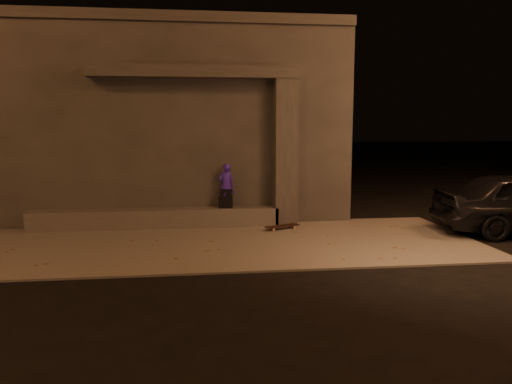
{
  "coord_description": "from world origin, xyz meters",
  "views": [
    {
      "loc": [
        -0.57,
        -8.47,
        2.55
      ],
      "look_at": [
        0.75,
        2.0,
        1.11
      ],
      "focal_mm": 35.0,
      "sensor_mm": 36.0,
      "label": 1
    }
  ],
  "objects": [
    {
      "name": "skateboard",
      "position": [
        1.52,
        3.1,
        0.12
      ],
      "size": [
        0.9,
        0.55,
        0.1
      ],
      "rotation": [
        0.0,
        0.0,
        0.4
      ],
      "color": "black",
      "rests_on": "sidewalk"
    },
    {
      "name": "canopy",
      "position": [
        -0.5,
        3.8,
        3.78
      ],
      "size": [
        5.0,
        0.7,
        0.28
      ],
      "primitive_type": "cube",
      "color": "#363431",
      "rests_on": "column"
    },
    {
      "name": "skateboarder",
      "position": [
        0.23,
        3.75,
        1.04
      ],
      "size": [
        0.43,
        0.31,
        1.1
      ],
      "primitive_type": "imported",
      "rotation": [
        0.0,
        0.0,
        3.27
      ],
      "color": "#341AAE",
      "rests_on": "ledge"
    },
    {
      "name": "ground",
      "position": [
        0.0,
        0.0,
        0.0
      ],
      "size": [
        120.0,
        120.0,
        0.0
      ],
      "primitive_type": "plane",
      "color": "black",
      "rests_on": "ground"
    },
    {
      "name": "ledge",
      "position": [
        -1.5,
        3.75,
        0.27
      ],
      "size": [
        6.0,
        0.55,
        0.45
      ],
      "primitive_type": "cube",
      "color": "#4F4D48",
      "rests_on": "sidewalk"
    },
    {
      "name": "backpack",
      "position": [
        0.21,
        3.75,
        0.65
      ],
      "size": [
        0.37,
        0.26,
        0.48
      ],
      "rotation": [
        0.0,
        0.0,
        -0.14
      ],
      "color": "black",
      "rests_on": "ledge"
    },
    {
      "name": "sidewalk",
      "position": [
        0.0,
        2.0,
        0.02
      ],
      "size": [
        11.0,
        4.4,
        0.04
      ],
      "primitive_type": "cube",
      "color": "slate",
      "rests_on": "ground"
    },
    {
      "name": "building",
      "position": [
        -1.0,
        6.49,
        2.61
      ],
      "size": [
        9.0,
        5.1,
        5.22
      ],
      "color": "#363431",
      "rests_on": "ground"
    },
    {
      "name": "column",
      "position": [
        1.7,
        3.75,
        1.84
      ],
      "size": [
        0.55,
        0.55,
        3.6
      ],
      "primitive_type": "cube",
      "color": "#363431",
      "rests_on": "sidewalk"
    }
  ]
}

